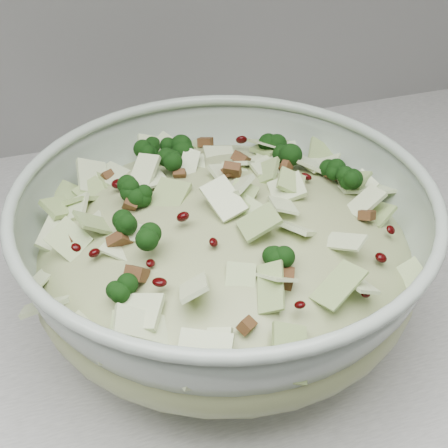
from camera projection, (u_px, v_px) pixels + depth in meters
name	position (u px, v px, depth m)	size (l,w,h in m)	color
mixing_bowl	(224.00, 254.00, 0.56)	(0.45, 0.45, 0.15)	#A7B8A8
salad	(225.00, 233.00, 0.55)	(0.43, 0.43, 0.15)	#A0AF77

